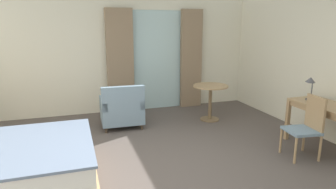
{
  "coord_description": "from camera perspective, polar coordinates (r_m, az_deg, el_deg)",
  "views": [
    {
      "loc": [
        -1.0,
        -3.22,
        1.92
      ],
      "look_at": [
        0.31,
        0.73,
        0.95
      ],
      "focal_mm": 31.58,
      "sensor_mm": 36.0,
      "label": 1
    }
  ],
  "objects": [
    {
      "name": "ground",
      "position": [
        3.91,
        -0.99,
        -17.14
      ],
      "size": [
        6.82,
        7.34,
        0.1
      ],
      "primitive_type": "cube",
      "color": "#564C47"
    },
    {
      "name": "wall_back",
      "position": [
        6.74,
        -9.78,
        7.54
      ],
      "size": [
        6.42,
        0.12,
        2.56
      ],
      "primitive_type": "cube",
      "color": "silver",
      "rests_on": "ground"
    },
    {
      "name": "balcony_glass_door",
      "position": [
        6.86,
        -2.37,
        6.53
      ],
      "size": [
        1.24,
        0.02,
        2.25
      ],
      "primitive_type": "cube",
      "color": "silver",
      "rests_on": "ground"
    },
    {
      "name": "curtain_panel_left",
      "position": [
        6.58,
        -9.2,
        6.23
      ],
      "size": [
        0.59,
        0.1,
        2.29
      ],
      "primitive_type": "cube",
      "color": "#897056",
      "rests_on": "ground"
    },
    {
      "name": "curtain_panel_right",
      "position": [
        7.04,
        4.48,
        6.8
      ],
      "size": [
        0.51,
        0.1,
        2.29
      ],
      "primitive_type": "cube",
      "color": "#897056",
      "rests_on": "ground"
    },
    {
      "name": "writing_desk",
      "position": [
        5.12,
        29.36,
        -3.02
      ],
      "size": [
        0.6,
        1.37,
        0.73
      ],
      "color": "tan",
      "rests_on": "ground"
    },
    {
      "name": "desk_chair",
      "position": [
        4.82,
        25.27,
        -5.28
      ],
      "size": [
        0.48,
        0.47,
        0.93
      ],
      "color": "gray",
      "rests_on": "ground"
    },
    {
      "name": "desk_lamp",
      "position": [
        5.34,
        25.83,
        1.91
      ],
      "size": [
        0.17,
        0.22,
        0.38
      ],
      "color": "#4C4C51",
      "rests_on": "writing_desk"
    },
    {
      "name": "armchair_by_window",
      "position": [
        5.75,
        -8.89,
        -2.96
      ],
      "size": [
        0.81,
        0.76,
        0.85
      ],
      "color": "gray",
      "rests_on": "ground"
    },
    {
      "name": "round_cafe_table",
      "position": [
        6.11,
        8.18,
        0.05
      ],
      "size": [
        0.71,
        0.71,
        0.73
      ],
      "color": "tan",
      "rests_on": "ground"
    }
  ]
}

